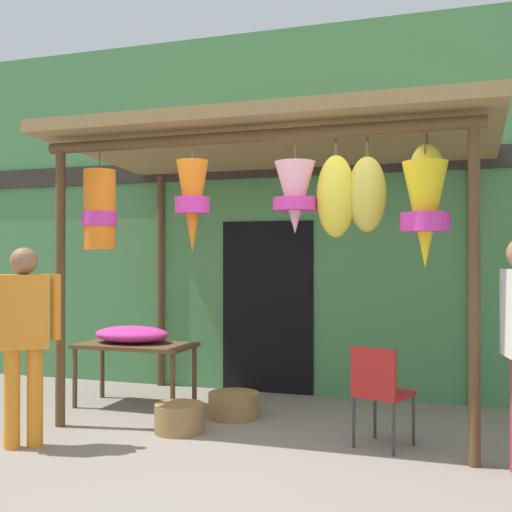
# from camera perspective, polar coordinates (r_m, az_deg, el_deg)

# --- Properties ---
(ground_plane) EXTENTS (30.00, 30.00, 0.00)m
(ground_plane) POSITION_cam_1_polar(r_m,az_deg,el_deg) (5.41, -0.38, -17.01)
(ground_plane) COLOR gray
(shop_facade) EXTENTS (12.05, 0.29, 4.24)m
(shop_facade) POSITION_cam_1_polar(r_m,az_deg,el_deg) (7.48, 5.45, 4.04)
(shop_facade) COLOR #47844C
(shop_facade) RESTS_ON ground_plane
(market_stall_canopy) EXTENTS (4.15, 2.55, 2.83)m
(market_stall_canopy) POSITION_cam_1_polar(r_m,az_deg,el_deg) (6.15, 2.44, 8.25)
(market_stall_canopy) COLOR brown
(market_stall_canopy) RESTS_ON ground_plane
(display_table) EXTENTS (1.23, 0.63, 0.66)m
(display_table) POSITION_cam_1_polar(r_m,az_deg,el_deg) (6.95, -10.71, -8.29)
(display_table) COLOR brown
(display_table) RESTS_ON ground_plane
(flower_heap_on_table) EXTENTS (0.82, 0.58, 0.18)m
(flower_heap_on_table) POSITION_cam_1_polar(r_m,az_deg,el_deg) (7.00, -10.92, -6.87)
(flower_heap_on_table) COLOR #D13399
(flower_heap_on_table) RESTS_ON display_table
(folding_chair) EXTENTS (0.52, 0.52, 0.84)m
(folding_chair) POSITION_cam_1_polar(r_m,az_deg,el_deg) (5.45, 10.92, -11.43)
(folding_chair) COLOR #AD1E1E
(folding_chair) RESTS_ON ground_plane
(wicker_basket_by_table) EXTENTS (0.50, 0.50, 0.25)m
(wicker_basket_by_table) POSITION_cam_1_polar(r_m,az_deg,el_deg) (6.45, -1.99, -13.13)
(wicker_basket_by_table) COLOR olive
(wicker_basket_by_table) RESTS_ON ground_plane
(wicker_basket_spare) EXTENTS (0.45, 0.45, 0.25)m
(wicker_basket_spare) POSITION_cam_1_polar(r_m,az_deg,el_deg) (5.97, -6.83, -14.14)
(wicker_basket_spare) COLOR olive
(wicker_basket_spare) RESTS_ON ground_plane
(vendor_in_orange) EXTENTS (0.49, 0.42, 1.65)m
(vendor_in_orange) POSITION_cam_1_polar(r_m,az_deg,el_deg) (5.66, -19.99, -6.15)
(vendor_in_orange) COLOR orange
(vendor_in_orange) RESTS_ON ground_plane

